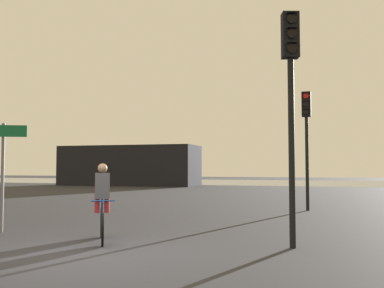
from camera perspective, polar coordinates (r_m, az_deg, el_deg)
ground_plane at (r=7.88m, az=-14.55°, el=-14.31°), size 120.00×120.00×0.00m
water_strip at (r=43.61m, az=11.51°, el=-5.06°), size 80.00×16.00×0.01m
distant_building at (r=36.87m, az=-8.34°, el=-2.87°), size 11.70×4.00×3.34m
traffic_light_near_right at (r=8.61m, az=13.04°, el=7.87°), size 0.38×0.40×4.57m
traffic_light_far_right at (r=15.89m, az=15.03°, el=2.14°), size 0.33×0.34×4.25m
direction_sign_post at (r=11.18m, az=-23.93°, el=-2.05°), size 1.00×0.52×2.60m
cyclist at (r=9.21m, az=-11.89°, el=-7.54°), size 0.88×1.50×1.62m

